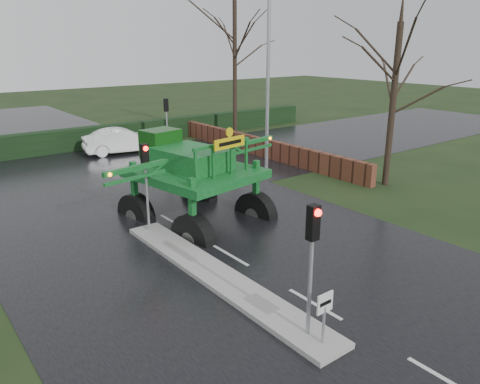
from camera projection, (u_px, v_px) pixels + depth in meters
ground at (314, 305)px, 13.16m from camera, size 140.00×140.00×0.00m
road_main at (150, 209)px, 20.71m from camera, size 14.00×80.00×0.02m
road_cross at (99, 179)px, 25.24m from camera, size 80.00×12.00×0.02m
median_island at (216, 275)px, 14.64m from camera, size 1.20×10.00×0.16m
hedge_row at (52, 142)px, 31.06m from camera, size 44.00×0.90×1.50m
brick_wall at (250, 144)px, 31.16m from camera, size 0.40×20.00×1.20m
keep_left_sign at (325, 310)px, 10.95m from camera, size 0.50×0.07×1.35m
traffic_signal_near at (312, 243)px, 10.85m from camera, size 0.26×0.33×3.52m
traffic_signal_mid at (146, 169)px, 17.27m from camera, size 0.26×0.33×3.52m
traffic_signal_far at (166, 113)px, 31.26m from camera, size 0.26×0.33×3.52m
street_light_right at (264, 63)px, 25.16m from camera, size 3.85×0.30×10.00m
tree_right_near at (395, 82)px, 22.79m from camera, size 5.60×5.60×9.64m
tree_right_far at (235, 51)px, 34.60m from camera, size 7.00×7.00×12.05m
crop_sprayer at (187, 177)px, 16.96m from camera, size 8.88×6.22×5.02m
white_sedan at (123, 153)px, 31.31m from camera, size 5.23×2.62×1.65m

